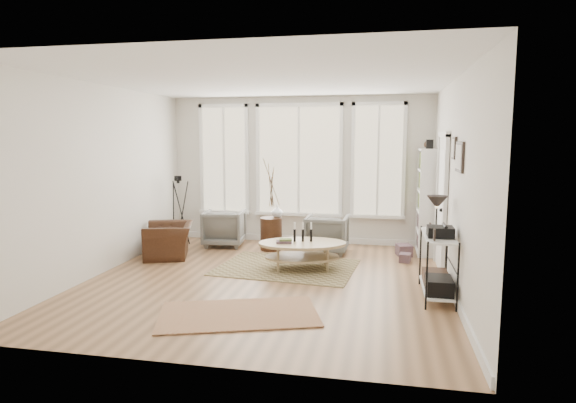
% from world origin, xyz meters
% --- Properties ---
extents(room, '(5.50, 5.54, 2.90)m').
position_xyz_m(room, '(0.02, 0.03, 1.43)').
color(room, '#9B714B').
rests_on(room, ground).
extents(bay_window, '(4.14, 0.12, 2.24)m').
position_xyz_m(bay_window, '(0.00, 2.71, 1.61)').
color(bay_window, tan).
rests_on(bay_window, ground).
extents(door, '(0.09, 1.06, 2.22)m').
position_xyz_m(door, '(2.57, 1.15, 1.12)').
color(door, silver).
rests_on(door, ground).
extents(bookcase, '(0.31, 0.85, 2.06)m').
position_xyz_m(bookcase, '(2.44, 2.23, 0.96)').
color(bookcase, white).
rests_on(bookcase, ground).
extents(low_shelf, '(0.38, 1.08, 1.30)m').
position_xyz_m(low_shelf, '(2.38, -0.30, 0.51)').
color(low_shelf, white).
rests_on(low_shelf, ground).
extents(wall_art, '(0.04, 0.88, 0.44)m').
position_xyz_m(wall_art, '(2.58, -0.27, 1.88)').
color(wall_art, black).
rests_on(wall_art, ground).
extents(rug_main, '(2.31, 1.83, 0.01)m').
position_xyz_m(rug_main, '(0.15, 0.73, 0.01)').
color(rug_main, brown).
rests_on(rug_main, ground).
extents(rug_runner, '(2.09, 1.57, 0.01)m').
position_xyz_m(rug_runner, '(0.01, -1.44, 0.01)').
color(rug_runner, brown).
rests_on(rug_runner, ground).
extents(coffee_table, '(1.54, 1.16, 0.64)m').
position_xyz_m(coffee_table, '(0.41, 0.69, 0.34)').
color(coffee_table, tan).
rests_on(coffee_table, ground).
extents(armchair_left, '(0.84, 0.86, 0.70)m').
position_xyz_m(armchair_left, '(-1.36, 2.09, 0.35)').
color(armchair_left, slate).
rests_on(armchair_left, ground).
extents(armchair_right, '(0.76, 0.78, 0.69)m').
position_xyz_m(armchair_right, '(0.67, 1.91, 0.35)').
color(armchair_right, slate).
rests_on(armchair_right, ground).
extents(side_table, '(0.41, 0.41, 1.70)m').
position_xyz_m(side_table, '(-0.38, 1.92, 0.82)').
color(side_table, '#371E12').
rests_on(side_table, ground).
extents(vase, '(0.27, 0.27, 0.22)m').
position_xyz_m(vase, '(-0.29, 2.02, 0.72)').
color(vase, silver).
rests_on(vase, side_table).
extents(accent_chair, '(1.13, 1.06, 0.59)m').
position_xyz_m(accent_chair, '(-2.03, 1.04, 0.30)').
color(accent_chair, '#371E12').
rests_on(accent_chair, ground).
extents(tripod_camera, '(0.48, 0.48, 1.36)m').
position_xyz_m(tripod_camera, '(-2.25, 1.99, 0.63)').
color(tripod_camera, black).
rests_on(tripod_camera, ground).
extents(book_stack_near, '(0.31, 0.36, 0.20)m').
position_xyz_m(book_stack_near, '(2.05, 1.93, 0.10)').
color(book_stack_near, brown).
rests_on(book_stack_near, ground).
extents(book_stack_far, '(0.21, 0.25, 0.15)m').
position_xyz_m(book_stack_far, '(2.05, 1.47, 0.07)').
color(book_stack_far, brown).
rests_on(book_stack_far, ground).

